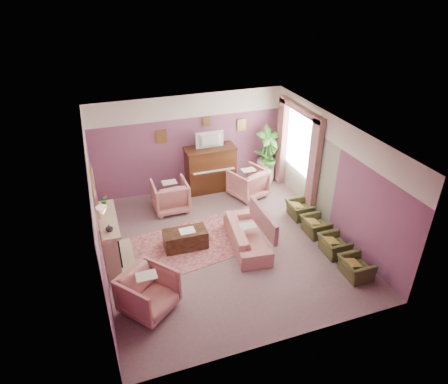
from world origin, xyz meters
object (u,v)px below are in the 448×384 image
object	(u,v)px
floral_armchair_left	(170,194)
floral_armchair_right	(248,181)
olive_chair_c	(316,224)
side_table	(265,170)
television	(210,139)
piano	(210,169)
coffee_table	(185,239)
sofa	(247,231)
floral_armchair_front	(148,291)
olive_chair_d	(299,207)
olive_chair_b	(334,243)
olive_chair_a	(356,265)

from	to	relation	value
floral_armchair_left	floral_armchair_right	world-z (taller)	same
olive_chair_c	side_table	distance (m)	2.98
television	piano	bearing A→B (deg)	90.00
coffee_table	side_table	xyz separation A→B (m)	(3.14, 2.45, 0.12)
coffee_table	sofa	world-z (taller)	sofa
floral_armchair_front	olive_chair_d	size ratio (longest dim) A/B	1.41
sofa	floral_armchair_front	world-z (taller)	floral_armchair_front
olive_chair_b	sofa	bearing A→B (deg)	151.33
olive_chair_b	floral_armchair_left	bearing A→B (deg)	135.01
television	floral_armchair_front	size ratio (longest dim) A/B	0.85
television	coffee_table	bearing A→B (deg)	-119.95
coffee_table	sofa	bearing A→B (deg)	-15.33
piano	olive_chair_d	world-z (taller)	piano
coffee_table	olive_chair_a	size ratio (longest dim) A/B	1.50
television	olive_chair_d	world-z (taller)	television
television	olive_chair_b	distance (m)	4.37
television	floral_armchair_front	bearing A→B (deg)	-121.75
floral_armchair_right	olive_chair_a	bearing A→B (deg)	-77.58
coffee_table	olive_chair_d	size ratio (longest dim) A/B	1.50
piano	olive_chair_b	bearing A→B (deg)	-65.58
television	sofa	distance (m)	3.08
side_table	olive_chair_c	bearing A→B (deg)	-89.93
sofa	floral_armchair_left	bearing A→B (deg)	122.17
sofa	side_table	world-z (taller)	sofa
floral_armchair_front	olive_chair_b	size ratio (longest dim) A/B	1.41
olive_chair_c	side_table	bearing A→B (deg)	90.07
olive_chair_c	olive_chair_d	size ratio (longest dim) A/B	1.00
floral_armchair_left	olive_chair_d	size ratio (longest dim) A/B	1.41
television	olive_chair_c	size ratio (longest dim) A/B	1.20
floral_armchair_right	olive_chair_d	distance (m)	1.70
television	side_table	size ratio (longest dim) A/B	1.14
olive_chair_a	olive_chair_b	xyz separation A→B (m)	(0.00, 0.82, 0.00)
olive_chair_c	floral_armchair_right	bearing A→B (deg)	110.75
floral_armchair_front	olive_chair_a	distance (m)	4.32
olive_chair_b	olive_chair_d	world-z (taller)	same
olive_chair_b	olive_chair_d	xyz separation A→B (m)	(0.00, 1.64, 0.00)
television	floral_armchair_left	distance (m)	1.90
sofa	floral_armchair_right	size ratio (longest dim) A/B	2.02
television	olive_chair_d	size ratio (longest dim) A/B	1.20
piano	floral_armchair_right	distance (m)	1.16
olive_chair_a	side_table	world-z (taller)	side_table
piano	floral_armchair_right	world-z (taller)	piano
floral_armchair_right	olive_chair_b	distance (m)	3.22
floral_armchair_front	side_table	bearing A→B (deg)	43.92
floral_armchair_front	olive_chair_d	world-z (taller)	floral_armchair_front
coffee_table	olive_chair_c	xyz separation A→B (m)	(3.15, -0.52, 0.06)
piano	olive_chair_d	distance (m)	2.82
coffee_table	floral_armchair_right	world-z (taller)	floral_armchair_right
floral_armchair_front	olive_chair_c	size ratio (longest dim) A/B	1.41
piano	coffee_table	bearing A→B (deg)	-119.45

